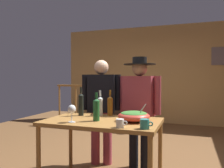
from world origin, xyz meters
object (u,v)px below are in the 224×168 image
stair_railing (118,101)px  tv_console (111,113)px  wine_bottle_green (96,109)px  wine_bottle_dark (81,104)px  person_standing_right (139,103)px  mug_teal (145,124)px  mug_white (120,123)px  flat_screen_tv (111,95)px  wine_glass (72,110)px  serving_table (102,127)px  person_standing_left (101,103)px  wine_bottle_amber (110,105)px  salad_bowl (134,116)px  wine_bottle_clear (100,105)px  framed_picture (223,56)px

stair_railing → tv_console: size_ratio=2.90×
tv_console → wine_bottle_green: size_ratio=2.80×
wine_bottle_dark → person_standing_right: (0.66, 0.48, -0.01)m
mug_teal → mug_white: (-0.24, -0.03, -0.00)m
stair_railing → flat_screen_tv: (-0.47, 0.75, 0.08)m
tv_console → wine_glass: 4.15m
serving_table → person_standing_right: 0.77m
serving_table → person_standing_left: size_ratio=0.85×
wine_bottle_amber → salad_bowl: bearing=-35.9°
salad_bowl → wine_bottle_clear: (-0.50, 0.22, 0.07)m
stair_railing → tv_console: bearing=120.8°
serving_table → flat_screen_tv: bearing=108.3°
framed_picture → wine_bottle_clear: bearing=-116.4°
salad_bowl → wine_bottle_dark: (-0.73, 0.15, 0.09)m
person_standing_right → framed_picture: bearing=-99.2°
flat_screen_tv → wine_bottle_clear: wine_bottle_clear is taller
wine_glass → wine_bottle_clear: bearing=76.0°
stair_railing → tv_console: stair_railing is taller
mug_teal → person_standing_left: person_standing_left is taller
wine_bottle_green → person_standing_right: 0.82m
tv_console → wine_bottle_dark: wine_bottle_dark is taller
mug_teal → mug_white: bearing=-173.6°
tv_console → flat_screen_tv: size_ratio=1.84×
salad_bowl → mug_white: salad_bowl is taller
wine_glass → mug_teal: 0.82m
mug_white → serving_table: bearing=135.3°
serving_table → wine_bottle_clear: bearing=117.3°
wine_glass → mug_white: 0.59m
wine_glass → mug_teal: size_ratio=1.53×
salad_bowl → wine_bottle_clear: size_ratio=1.11×
salad_bowl → wine_bottle_dark: bearing=168.6°
serving_table → wine_bottle_dark: wine_bottle_dark is taller
person_standing_right → person_standing_left: bearing=14.1°
wine_bottle_green → wine_bottle_amber: size_ratio=0.98×
serving_table → person_standing_right: size_ratio=0.84×
mug_teal → stair_railing: bearing=112.0°
wine_glass → person_standing_left: person_standing_left is taller
mug_white → person_standing_left: 1.16m
serving_table → person_standing_left: 0.76m
flat_screen_tv → wine_bottle_amber: wine_bottle_amber is taller
salad_bowl → wine_bottle_green: size_ratio=1.12×
tv_console → person_standing_right: person_standing_right is taller
mug_teal → mug_white: mug_teal is taller
framed_picture → flat_screen_tv: 3.16m
flat_screen_tv → salad_bowl: size_ratio=1.36×
flat_screen_tv → wine_glass: bearing=-76.3°
tv_console → person_standing_right: 3.48m
salad_bowl → person_standing_left: (-0.65, 0.63, 0.05)m
stair_railing → wine_bottle_amber: size_ratio=7.96×
framed_picture → wine_bottle_green: framed_picture is taller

